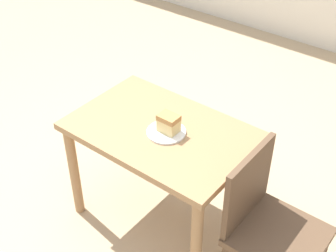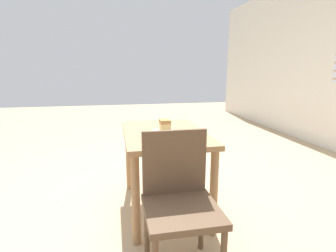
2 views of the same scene
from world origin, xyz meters
TOP-DOWN VIEW (x-y plane):
  - ground_plane at (0.00, 0.00)m, footprint 14.00×14.00m
  - dining_table_near at (0.13, 0.19)m, footprint 1.01×0.67m
  - chair_near_window at (0.84, 0.15)m, footprint 0.43×0.43m
  - plate at (0.18, 0.17)m, footprint 0.22×0.22m
  - cake_slice at (0.19, 0.18)m, footprint 0.11×0.08m

SIDE VIEW (x-z plane):
  - ground_plane at x=0.00m, z-range 0.00..0.00m
  - chair_near_window at x=0.84m, z-range 0.04..0.89m
  - dining_table_near at x=0.13m, z-range 0.24..0.95m
  - plate at x=0.18m, z-range 0.71..0.72m
  - cake_slice at x=0.19m, z-range 0.72..0.82m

